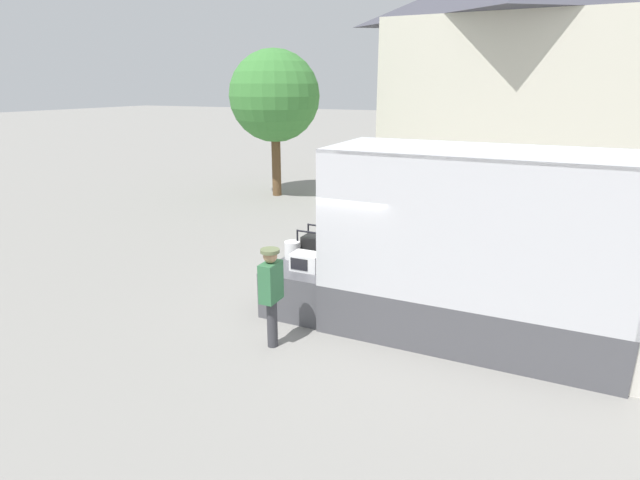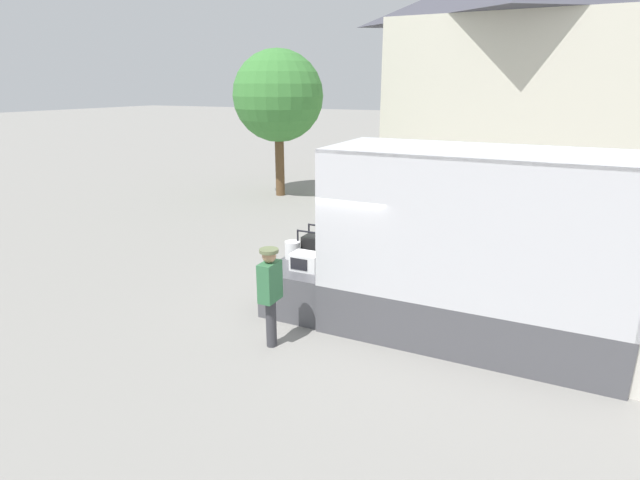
{
  "view_description": "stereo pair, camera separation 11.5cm",
  "coord_description": "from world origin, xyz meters",
  "px_view_note": "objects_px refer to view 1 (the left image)",
  "views": [
    {
      "loc": [
        3.48,
        -8.51,
        4.3
      ],
      "look_at": [
        -0.33,
        -0.2,
        1.45
      ],
      "focal_mm": 28.0,
      "sensor_mm": 36.0,
      "label": 1
    },
    {
      "loc": [
        3.58,
        -8.46,
        4.3
      ],
      "look_at": [
        -0.33,
        -0.2,
        1.45
      ],
      "focal_mm": 28.0,
      "sensor_mm": 36.0,
      "label": 2
    }
  ],
  "objects_px": {
    "orange_bucket": "(292,250)",
    "street_tree": "(275,96)",
    "box_truck": "(561,299)",
    "microwave": "(306,261)",
    "portable_generator": "(317,245)",
    "worker_person": "(271,288)"
  },
  "relations": [
    {
      "from": "box_truck",
      "to": "microwave",
      "type": "xyz_separation_m",
      "value": [
        -4.45,
        -0.45,
        0.13
      ]
    },
    {
      "from": "box_truck",
      "to": "microwave",
      "type": "bearing_deg",
      "value": -174.29
    },
    {
      "from": "portable_generator",
      "to": "worker_person",
      "type": "relative_size",
      "value": 0.36
    },
    {
      "from": "microwave",
      "to": "street_tree",
      "type": "relative_size",
      "value": 0.1
    },
    {
      "from": "portable_generator",
      "to": "microwave",
      "type": "bearing_deg",
      "value": -79.03
    },
    {
      "from": "box_truck",
      "to": "worker_person",
      "type": "height_order",
      "value": "box_truck"
    },
    {
      "from": "box_truck",
      "to": "portable_generator",
      "type": "xyz_separation_m",
      "value": [
        -4.61,
        0.39,
        0.19
      ]
    },
    {
      "from": "box_truck",
      "to": "worker_person",
      "type": "bearing_deg",
      "value": -156.96
    },
    {
      "from": "microwave",
      "to": "worker_person",
      "type": "distance_m",
      "value": 1.43
    },
    {
      "from": "box_truck",
      "to": "orange_bucket",
      "type": "bearing_deg",
      "value": 179.58
    },
    {
      "from": "orange_bucket",
      "to": "microwave",
      "type": "bearing_deg",
      "value": -40.89
    },
    {
      "from": "microwave",
      "to": "worker_person",
      "type": "height_order",
      "value": "worker_person"
    },
    {
      "from": "orange_bucket",
      "to": "street_tree",
      "type": "xyz_separation_m",
      "value": [
        -5.4,
        8.92,
        2.8
      ]
    },
    {
      "from": "box_truck",
      "to": "orange_bucket",
      "type": "relative_size",
      "value": 19.68
    },
    {
      "from": "orange_bucket",
      "to": "street_tree",
      "type": "relative_size",
      "value": 0.06
    },
    {
      "from": "microwave",
      "to": "street_tree",
      "type": "xyz_separation_m",
      "value": [
        -5.95,
        9.4,
        2.81
      ]
    },
    {
      "from": "worker_person",
      "to": "street_tree",
      "type": "relative_size",
      "value": 0.31
    },
    {
      "from": "box_truck",
      "to": "street_tree",
      "type": "height_order",
      "value": "street_tree"
    },
    {
      "from": "microwave",
      "to": "orange_bucket",
      "type": "height_order",
      "value": "orange_bucket"
    },
    {
      "from": "portable_generator",
      "to": "street_tree",
      "type": "xyz_separation_m",
      "value": [
        -5.79,
        8.57,
        2.76
      ]
    },
    {
      "from": "microwave",
      "to": "portable_generator",
      "type": "height_order",
      "value": "portable_generator"
    },
    {
      "from": "street_tree",
      "to": "microwave",
      "type": "bearing_deg",
      "value": -57.66
    }
  ]
}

